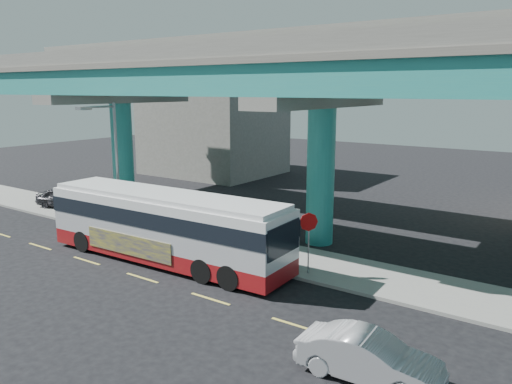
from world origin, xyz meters
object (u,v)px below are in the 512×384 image
Objects in this scene: parked_car at (64,198)px; stop_sign at (309,229)px; transit_bus at (165,224)px; street_lamp at (108,149)px; sedan at (369,357)px.

stop_sign is at bearing -109.71° from parked_car.
transit_bus is at bearing -120.55° from parked_car.
street_lamp is at bearing 163.79° from transit_bus.
parked_car is 20.52m from stop_sign.
stop_sign is (6.74, 2.19, 0.33)m from transit_bus.
parked_car is at bearing 70.53° from sedan.
sedan is 19.32m from street_lamp.
stop_sign is (-5.48, 6.19, 1.51)m from sedan.
sedan is at bearing -122.08° from parked_car.
transit_bus is 12.91m from sedan.
street_lamp is (-18.02, 5.46, 4.31)m from sedan.
street_lamp is (7.88, -2.18, 4.17)m from parked_car.
street_lamp is 12.87m from stop_sign.
transit_bus reaches higher than sedan.
street_lamp is at bearing 158.83° from stop_sign.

